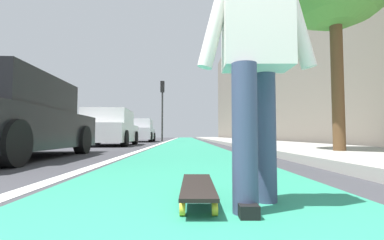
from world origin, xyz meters
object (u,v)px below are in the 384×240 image
at_px(skateboard, 198,187).
at_px(parked_car_mid, 110,129).
at_px(traffic_light, 162,100).
at_px(skater_person, 256,50).
at_px(parked_car_near, 10,119).
at_px(parked_car_far, 139,131).

distance_m(skateboard, parked_car_mid, 10.13).
relative_size(skateboard, traffic_light, 0.20).
distance_m(skater_person, traffic_light, 18.09).
bearing_deg(skater_person, parked_car_near, 46.94).
distance_m(skater_person, parked_car_near, 4.86).
distance_m(skateboard, skater_person, 0.92).
distance_m(parked_car_mid, parked_car_far, 6.67).
height_order(skater_person, parked_car_near, skater_person).
relative_size(parked_car_near, parked_car_far, 0.99).
height_order(parked_car_near, parked_car_far, parked_car_near).
distance_m(skateboard, parked_car_far, 16.57).
xyz_separation_m(parked_car_mid, traffic_light, (8.12, -1.49, 2.28)).
bearing_deg(skater_person, parked_car_far, 12.01).
height_order(skater_person, traffic_light, traffic_light).
xyz_separation_m(parked_car_mid, parked_car_far, (6.67, -0.06, 0.00)).
xyz_separation_m(parked_car_near, parked_car_far, (13.10, -0.05, -0.01)).
bearing_deg(skateboard, traffic_light, 5.53).
bearing_deg(parked_car_mid, skateboard, -161.54).
relative_size(skater_person, parked_car_near, 0.37).
xyz_separation_m(parked_car_far, traffic_light, (1.45, -1.43, 2.27)).
distance_m(skater_person, parked_car_mid, 10.37).
xyz_separation_m(skater_person, traffic_light, (17.85, 2.06, 2.03)).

